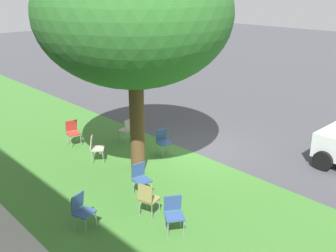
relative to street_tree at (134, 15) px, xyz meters
The scene contains 11 objects.
ground 5.11m from the street_tree, 100.92° to the right, with size 80.00×80.00×0.00m, color #424247.
grass_verge 4.66m from the street_tree, 115.90° to the left, with size 48.00×6.00×0.01m, color #3D752D.
street_tree is the anchor object (origin of this frame).
chair_0 5.06m from the street_tree, ahead, with size 0.49×0.49×0.88m.
chair_1 4.85m from the street_tree, 145.64° to the left, with size 0.52×0.52×0.88m.
chair_2 4.22m from the street_tree, 80.93° to the right, with size 0.49×0.48×0.88m.
chair_3 4.34m from the street_tree, 143.20° to the left, with size 0.48×0.47×0.88m.
chair_4 5.23m from the street_tree, 118.19° to the left, with size 0.53×0.52×0.88m.
chair_5 4.29m from the street_tree, 27.96° to the left, with size 0.58×0.59×0.88m.
chair_6 5.30m from the street_tree, 154.21° to the left, with size 0.58×0.57×0.88m.
chair_7 4.57m from the street_tree, 28.67° to the right, with size 0.48×0.48×0.88m.
Camera 1 is at (-7.95, 8.99, 5.26)m, focal length 41.10 mm.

